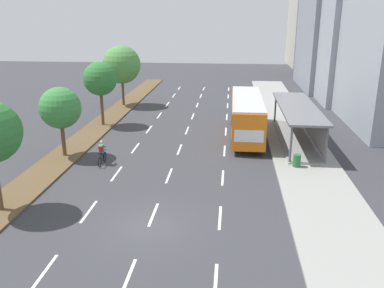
{
  "coord_description": "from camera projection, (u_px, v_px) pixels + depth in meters",
  "views": [
    {
      "loc": [
        3.9,
        -17.8,
        10.07
      ],
      "look_at": [
        1.2,
        9.82,
        1.2
      ],
      "focal_mm": 38.2,
      "sensor_mm": 36.0,
      "label": 1
    }
  ],
  "objects": [
    {
      "name": "cyclist",
      "position": [
        102.0,
        154.0,
        28.41
      ],
      "size": [
        0.46,
        1.82,
        1.71
      ],
      "color": "black",
      "rests_on": "ground"
    },
    {
      "name": "ground_plane",
      "position": [
        149.0,
        226.0,
        20.3
      ],
      "size": [
        140.0,
        140.0,
        0.0
      ],
      "primitive_type": "plane",
      "color": "#38383D"
    },
    {
      "name": "building_mid_right",
      "position": [
        362.0,
        42.0,
        50.0
      ],
      "size": [
        10.72,
        15.89,
        13.52
      ],
      "primitive_type": "cube",
      "color": "#8E939E",
      "rests_on": "ground"
    },
    {
      "name": "bus_shelter",
      "position": [
        300.0,
        120.0,
        33.03
      ],
      "size": [
        2.9,
        12.0,
        2.86
      ],
      "color": "gray",
      "rests_on": "sidewalk_right"
    },
    {
      "name": "lane_divider_right",
      "position": [
        226.0,
        131.0,
        36.6
      ],
      "size": [
        0.14,
        46.06,
        0.01
      ],
      "color": "white",
      "rests_on": "ground"
    },
    {
      "name": "median_strip",
      "position": [
        106.0,
        121.0,
        40.01
      ],
      "size": [
        2.6,
        52.0,
        0.12
      ],
      "primitive_type": "cube",
      "color": "brown",
      "rests_on": "ground"
    },
    {
      "name": "bus",
      "position": [
        247.0,
        113.0,
        34.62
      ],
      "size": [
        2.54,
        11.29,
        3.37
      ],
      "color": "orange",
      "rests_on": "ground"
    },
    {
      "name": "lane_divider_left",
      "position": [
        149.0,
        129.0,
        37.24
      ],
      "size": [
        0.14,
        46.06,
        0.01
      ],
      "color": "white",
      "rests_on": "ground"
    },
    {
      "name": "trash_bin",
      "position": [
        297.0,
        161.0,
        27.67
      ],
      "size": [
        0.52,
        0.52,
        0.85
      ],
      "primitive_type": "cylinder",
      "color": "#286B38",
      "rests_on": "sidewalk_right"
    },
    {
      "name": "building_far_right",
      "position": [
        331.0,
        13.0,
        55.32
      ],
      "size": [
        6.84,
        14.32,
        20.36
      ],
      "primitive_type": "cube",
      "color": "gray",
      "rests_on": "ground"
    },
    {
      "name": "median_tree_third",
      "position": [
        100.0,
        79.0,
        37.14
      ],
      "size": [
        3.07,
        3.07,
        5.85
      ],
      "color": "brown",
      "rests_on": "median_strip"
    },
    {
      "name": "sidewalk_right",
      "position": [
        288.0,
        125.0,
        38.38
      ],
      "size": [
        4.5,
        52.0,
        0.15
      ],
      "primitive_type": "cube",
      "color": "gray",
      "rests_on": "ground"
    },
    {
      "name": "median_tree_fourth",
      "position": [
        122.0,
        65.0,
        45.42
      ],
      "size": [
        4.22,
        4.22,
        6.67
      ],
      "color": "brown",
      "rests_on": "median_strip"
    },
    {
      "name": "median_tree_second",
      "position": [
        60.0,
        108.0,
        29.05
      ],
      "size": [
        2.97,
        2.97,
        5.05
      ],
      "color": "brown",
      "rests_on": "median_strip"
    },
    {
      "name": "lane_divider_center",
      "position": [
        187.0,
        130.0,
        36.92
      ],
      "size": [
        0.14,
        46.06,
        0.01
      ],
      "color": "white",
      "rests_on": "ground"
    }
  ]
}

